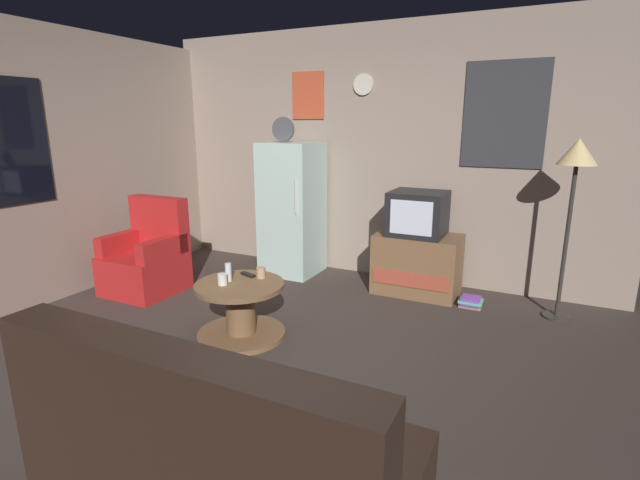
{
  "coord_description": "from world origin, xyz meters",
  "views": [
    {
      "loc": [
        1.77,
        -2.54,
        1.72
      ],
      "look_at": [
        0.08,
        0.9,
        0.75
      ],
      "focal_mm": 26.32,
      "sensor_mm": 36.0,
      "label": 1
    }
  ],
  "objects_px": {
    "tv_stand": "(417,264)",
    "couch": "(217,456)",
    "mug_ceramic_tan": "(261,273)",
    "remote_control": "(248,275)",
    "wine_glass": "(228,272)",
    "mug_ceramic_white": "(223,279)",
    "book_stack": "(471,302)",
    "fridge": "(292,209)",
    "coffee_table": "(241,310)",
    "armchair": "(148,259)",
    "crt_tv": "(418,213)",
    "standing_lamp": "(576,166)"
  },
  "relations": [
    {
      "from": "book_stack",
      "to": "tv_stand",
      "type": "bearing_deg",
      "value": 163.6
    },
    {
      "from": "fridge",
      "to": "mug_ceramic_tan",
      "type": "height_order",
      "value": "fridge"
    },
    {
      "from": "mug_ceramic_white",
      "to": "book_stack",
      "type": "relative_size",
      "value": 0.42
    },
    {
      "from": "tv_stand",
      "to": "couch",
      "type": "xyz_separation_m",
      "value": [
        -0.03,
        -3.2,
        0.01
      ]
    },
    {
      "from": "fridge",
      "to": "tv_stand",
      "type": "height_order",
      "value": "fridge"
    },
    {
      "from": "crt_tv",
      "to": "standing_lamp",
      "type": "height_order",
      "value": "standing_lamp"
    },
    {
      "from": "coffee_table",
      "to": "wine_glass",
      "type": "height_order",
      "value": "wine_glass"
    },
    {
      "from": "armchair",
      "to": "tv_stand",
      "type": "bearing_deg",
      "value": 24.78
    },
    {
      "from": "couch",
      "to": "remote_control",
      "type": "bearing_deg",
      "value": 120.79
    },
    {
      "from": "tv_stand",
      "to": "mug_ceramic_tan",
      "type": "bearing_deg",
      "value": -122.75
    },
    {
      "from": "standing_lamp",
      "to": "mug_ceramic_white",
      "type": "bearing_deg",
      "value": -145.58
    },
    {
      "from": "wine_glass",
      "to": "book_stack",
      "type": "bearing_deg",
      "value": 40.86
    },
    {
      "from": "standing_lamp",
      "to": "mug_ceramic_white",
      "type": "relative_size",
      "value": 17.67
    },
    {
      "from": "mug_ceramic_white",
      "to": "armchair",
      "type": "xyz_separation_m",
      "value": [
        -1.42,
        0.57,
        -0.17
      ]
    },
    {
      "from": "coffee_table",
      "to": "mug_ceramic_tan",
      "type": "distance_m",
      "value": 0.35
    },
    {
      "from": "mug_ceramic_tan",
      "to": "couch",
      "type": "distance_m",
      "value": 1.97
    },
    {
      "from": "mug_ceramic_white",
      "to": "mug_ceramic_tan",
      "type": "height_order",
      "value": "same"
    },
    {
      "from": "fridge",
      "to": "mug_ceramic_tan",
      "type": "relative_size",
      "value": 19.67
    },
    {
      "from": "armchair",
      "to": "book_stack",
      "type": "distance_m",
      "value": 3.28
    },
    {
      "from": "crt_tv",
      "to": "remote_control",
      "type": "xyz_separation_m",
      "value": [
        -1.04,
        -1.47,
        -0.36
      ]
    },
    {
      "from": "tv_stand",
      "to": "book_stack",
      "type": "distance_m",
      "value": 0.65
    },
    {
      "from": "armchair",
      "to": "book_stack",
      "type": "height_order",
      "value": "armchair"
    },
    {
      "from": "coffee_table",
      "to": "wine_glass",
      "type": "bearing_deg",
      "value": 176.28
    },
    {
      "from": "book_stack",
      "to": "fridge",
      "type": "bearing_deg",
      "value": 174.42
    },
    {
      "from": "couch",
      "to": "mug_ceramic_tan",
      "type": "bearing_deg",
      "value": 117.51
    },
    {
      "from": "crt_tv",
      "to": "armchair",
      "type": "relative_size",
      "value": 0.56
    },
    {
      "from": "couch",
      "to": "book_stack",
      "type": "bearing_deg",
      "value": 78.63
    },
    {
      "from": "tv_stand",
      "to": "coffee_table",
      "type": "bearing_deg",
      "value": -121.67
    },
    {
      "from": "tv_stand",
      "to": "coffee_table",
      "type": "relative_size",
      "value": 1.17
    },
    {
      "from": "crt_tv",
      "to": "remote_control",
      "type": "height_order",
      "value": "crt_tv"
    },
    {
      "from": "mug_ceramic_tan",
      "to": "couch",
      "type": "relative_size",
      "value": 0.05
    },
    {
      "from": "fridge",
      "to": "crt_tv",
      "type": "bearing_deg",
      "value": -1.29
    },
    {
      "from": "book_stack",
      "to": "couch",
      "type": "bearing_deg",
      "value": -101.37
    },
    {
      "from": "wine_glass",
      "to": "mug_ceramic_white",
      "type": "xyz_separation_m",
      "value": [
        0.01,
        -0.09,
        -0.03
      ]
    },
    {
      "from": "fridge",
      "to": "mug_ceramic_tan",
      "type": "bearing_deg",
      "value": -69.88
    },
    {
      "from": "mug_ceramic_white",
      "to": "mug_ceramic_tan",
      "type": "relative_size",
      "value": 1.0
    },
    {
      "from": "wine_glass",
      "to": "armchair",
      "type": "bearing_deg",
      "value": 161.21
    },
    {
      "from": "crt_tv",
      "to": "mug_ceramic_white",
      "type": "bearing_deg",
      "value": -122.21
    },
    {
      "from": "tv_stand",
      "to": "standing_lamp",
      "type": "xyz_separation_m",
      "value": [
        1.31,
        -0.07,
        1.05
      ]
    },
    {
      "from": "crt_tv",
      "to": "armchair",
      "type": "bearing_deg",
      "value": -155.06
    },
    {
      "from": "wine_glass",
      "to": "fridge",
      "type": "bearing_deg",
      "value": 101.95
    },
    {
      "from": "wine_glass",
      "to": "book_stack",
      "type": "relative_size",
      "value": 0.7
    },
    {
      "from": "mug_ceramic_tan",
      "to": "armchair",
      "type": "bearing_deg",
      "value": 169.66
    },
    {
      "from": "tv_stand",
      "to": "mug_ceramic_white",
      "type": "bearing_deg",
      "value": -122.69
    },
    {
      "from": "tv_stand",
      "to": "remote_control",
      "type": "distance_m",
      "value": 1.82
    },
    {
      "from": "remote_control",
      "to": "couch",
      "type": "height_order",
      "value": "couch"
    },
    {
      "from": "mug_ceramic_tan",
      "to": "remote_control",
      "type": "height_order",
      "value": "mug_ceramic_tan"
    },
    {
      "from": "standing_lamp",
      "to": "remote_control",
      "type": "relative_size",
      "value": 10.6
    },
    {
      "from": "remote_control",
      "to": "wine_glass",
      "type": "bearing_deg",
      "value": -92.13
    },
    {
      "from": "fridge",
      "to": "mug_ceramic_white",
      "type": "height_order",
      "value": "fridge"
    }
  ]
}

